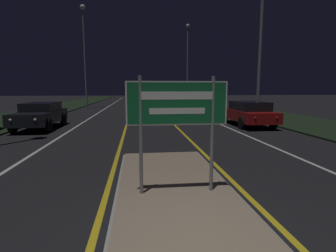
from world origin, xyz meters
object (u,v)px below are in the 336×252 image
car_receding_0 (248,113)px  car_approaching_0 (41,115)px  streetlight_right_near (262,5)px  car_receding_1 (168,102)px  highway_sign (177,110)px  streetlight_left_far (84,43)px  streetlight_right_far (187,57)px

car_receding_0 → car_approaching_0: 11.54m
streetlight_right_near → car_receding_1: 13.56m
highway_sign → car_receding_1: size_ratio=0.51×
streetlight_left_far → car_receding_0: (11.83, -14.83, -6.11)m
streetlight_right_near → car_receding_0: 6.31m
streetlight_right_far → car_approaching_0: (-12.06, -21.30, -5.69)m
streetlight_right_near → car_receding_0: size_ratio=2.15×
highway_sign → streetlight_left_far: size_ratio=0.21×
streetlight_right_near → car_approaching_0: size_ratio=2.29×
streetlight_right_near → car_receding_1: streetlight_right_near is taller
streetlight_left_far → streetlight_right_near: bearing=-47.9°
car_approaching_0 → streetlight_left_far: bearing=91.1°
streetlight_left_far → car_receding_1: size_ratio=2.43×
car_receding_0 → car_receding_1: 12.49m
highway_sign → streetlight_left_far: bearing=104.3°
car_receding_1 → car_approaching_0: (-8.26, -11.89, -0.04)m
highway_sign → streetlight_right_far: 32.01m
streetlight_left_far → car_approaching_0: (0.29, -14.68, -6.10)m
streetlight_left_far → car_receding_1: bearing=-18.0°
car_receding_0 → car_receding_1: size_ratio=1.06×
highway_sign → car_receding_1: highway_sign is taller
streetlight_right_near → streetlight_right_far: 20.74m
streetlight_right_near → streetlight_right_far: bearing=91.1°
car_receding_0 → streetlight_left_far: bearing=128.6°
streetlight_right_far → car_receding_1: 11.61m
highway_sign → streetlight_left_far: streetlight_left_far is taller
car_approaching_0 → car_receding_0: bearing=-0.8°
car_receding_0 → highway_sign: bearing=-120.3°
streetlight_right_far → car_approaching_0: streetlight_right_far is taller
streetlight_right_far → streetlight_right_near: bearing=-88.9°
streetlight_left_far → streetlight_right_near: (12.76, -14.11, 0.09)m
car_receding_0 → car_approaching_0: size_ratio=1.06×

